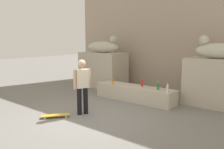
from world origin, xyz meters
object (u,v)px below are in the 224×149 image
Objects in this scene: statue_reclining_left at (104,46)px; skater at (82,84)px; statue_reclining_right at (220,50)px; bottle_green at (158,86)px; skateboard at (55,115)px; bottle_clear at (167,89)px; bottle_orange at (113,82)px; bottle_red at (142,83)px.

statue_reclining_left is 4.26m from skater.
statue_reclining_right is 5.85× the size of bottle_green.
skateboard is 3.59m from bottle_clear.
statue_reclining_left reaches higher than skater.
bottle_clear is (3.97, -1.43, -1.23)m from statue_reclining_left.
bottle_green is at bearing -5.14° from skater.
bottle_green is at bearing 151.95° from bottle_clear.
bottle_orange is 0.93× the size of bottle_green.
bottle_red is 0.73m from bottle_green.
bottle_green is (0.72, -0.13, -0.00)m from bottle_red.
bottle_red reaches higher than skateboard.
bottle_orange is (-0.47, 2.04, -0.28)m from skater.
statue_reclining_left is at bearing 159.20° from bottle_red.
skateboard is 2.83m from bottle_orange.
bottle_green is (1.68, 3.06, 0.59)m from skateboard.
statue_reclining_right is at bearing 23.57° from bottle_orange.
bottle_clear is at bearing 45.96° from statue_reclining_right.
bottle_green is at bearing 30.72° from statue_reclining_right.
statue_reclining_left is at bearing 139.62° from bottle_orange.
statue_reclining_left is at bearing 161.33° from bottle_green.
statue_reclining_left is 2.20× the size of skateboard.
statue_reclining_left is at bearing -5.76° from statue_reclining_right.
bottle_green is (1.30, 2.33, -0.27)m from skater.
statue_reclining_right is 5.65× the size of bottle_red.
skater is at bearing -119.13° from bottle_green.
statue_reclining_right is at bearing -15.56° from skater.
bottle_green is at bearing 9.40° from bottle_orange.
bottle_clear is (1.19, -0.37, 0.02)m from bottle_red.
statue_reclining_left is at bearing 59.96° from skateboard.
statue_reclining_left is at bearing 56.12° from skater.
bottle_red is at bearing 21.75° from bottle_orange.
skateboard is (-0.38, -0.73, -0.86)m from skater.
bottle_clear is at bearing -0.71° from skateboard.
bottle_clear is at bearing -17.55° from bottle_red.
statue_reclining_right is 2.16× the size of skateboard.
skater reaches higher than bottle_green.
statue_reclining_left is 3.90m from bottle_green.
skater is at bearing 8.89° from skateboard.
bottle_red is at bearing 10.71° from skater.
statue_reclining_right is 5.66m from skateboard.
statue_reclining_left and statue_reclining_right have the same top height.
skater reaches higher than bottle_orange.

